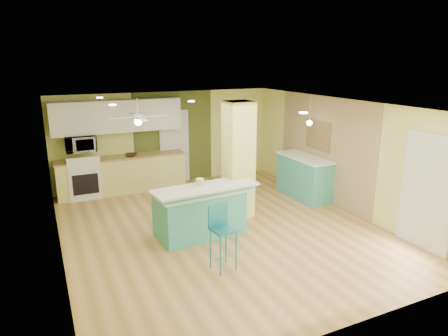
{
  "coord_description": "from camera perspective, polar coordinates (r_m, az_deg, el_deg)",
  "views": [
    {
      "loc": [
        -3.13,
        -6.82,
        3.33
      ],
      "look_at": [
        0.27,
        0.4,
        1.15
      ],
      "focal_mm": 32.0,
      "sensor_mm": 36.0,
      "label": 1
    }
  ],
  "objects": [
    {
      "name": "wall_right",
      "position": [
        9.41,
        16.36,
        1.9
      ],
      "size": [
        0.01,
        7.0,
        2.5
      ],
      "primitive_type": "cube",
      "color": "#D9DC76",
      "rests_on": "floor"
    },
    {
      "name": "stove",
      "position": [
        10.45,
        -19.36,
        -1.53
      ],
      "size": [
        0.76,
        0.66,
        1.08
      ],
      "color": "white",
      "rests_on": "floor"
    },
    {
      "name": "microwave",
      "position": [
        10.25,
        -19.81,
        3.26
      ],
      "size": [
        0.7,
        0.48,
        0.39
      ],
      "primitive_type": "imported",
      "color": "white",
      "rests_on": "wall_back"
    },
    {
      "name": "wall_back",
      "position": [
        10.99,
        -8.2,
        4.24
      ],
      "size": [
        6.0,
        0.01,
        2.5
      ],
      "primitive_type": "cube",
      "color": "#D9DC76",
      "rests_on": "floor"
    },
    {
      "name": "upper_cabinets",
      "position": [
        10.4,
        -14.94,
        7.17
      ],
      "size": [
        3.2,
        0.34,
        0.8
      ],
      "primitive_type": "cube",
      "color": "silver",
      "rests_on": "wall_back"
    },
    {
      "name": "wall_left",
      "position": [
        7.13,
        -23.05,
        -2.91
      ],
      "size": [
        0.01,
        7.0,
        2.5
      ],
      "primitive_type": "cube",
      "color": "#D9DC76",
      "rests_on": "floor"
    },
    {
      "name": "pendant_lamp",
      "position": [
        9.64,
        12.1,
        6.34
      ],
      "size": [
        0.14,
        0.14,
        0.69
      ],
      "color": "white",
      "rests_on": "ceiling"
    },
    {
      "name": "column",
      "position": [
        8.5,
        2.06,
        1.13
      ],
      "size": [
        0.55,
        0.55,
        2.5
      ],
      "primitive_type": "cube",
      "color": "#D4DC65",
      "rests_on": "floor"
    },
    {
      "name": "fruit_bowl",
      "position": [
        10.41,
        -13.14,
        1.83
      ],
      "size": [
        0.39,
        0.39,
        0.07
      ],
      "primitive_type": "imported",
      "rotation": [
        0.0,
        0.0,
        -0.4
      ],
      "color": "#3D2218",
      "rests_on": "kitchen_run"
    },
    {
      "name": "peninsula",
      "position": [
        7.77,
        -3.42,
        -6.17
      ],
      "size": [
        2.01,
        1.2,
        1.06
      ],
      "rotation": [
        0.0,
        0.0,
        0.08
      ],
      "color": "teal",
      "rests_on": "floor"
    },
    {
      "name": "kitchen_run",
      "position": [
        10.58,
        -14.28,
        -0.85
      ],
      "size": [
        3.25,
        0.63,
        0.94
      ],
      "color": "#D5CF6F",
      "rests_on": "floor"
    },
    {
      "name": "bar_stool",
      "position": [
        6.49,
        -0.45,
        -8.33
      ],
      "size": [
        0.4,
        0.4,
        1.09
      ],
      "rotation": [
        0.0,
        0.0,
        0.14
      ],
      "color": "#1C6C7F",
      "rests_on": "floor"
    },
    {
      "name": "ceiling",
      "position": [
        7.55,
        -0.54,
        9.03
      ],
      "size": [
        6.0,
        7.0,
        0.01
      ],
      "primitive_type": "cube",
      "color": "white",
      "rests_on": "wall_back"
    },
    {
      "name": "ceiling_fan",
      "position": [
        9.14,
        -12.21,
        7.09
      ],
      "size": [
        1.41,
        1.41,
        0.61
      ],
      "color": "silver",
      "rests_on": "ceiling"
    },
    {
      "name": "wall_decor",
      "position": [
        9.92,
        13.28,
        4.56
      ],
      "size": [
        0.03,
        0.9,
        0.7
      ],
      "primitive_type": "cube",
      "color": "brown",
      "rests_on": "wood_panel"
    },
    {
      "name": "canister",
      "position": [
        7.81,
        -3.45,
        -2.09
      ],
      "size": [
        0.16,
        0.16,
        0.16
      ],
      "primitive_type": "cylinder",
      "color": "yellow",
      "rests_on": "peninsula"
    },
    {
      "name": "interior_door",
      "position": [
        11.06,
        -7.09,
        3.02
      ],
      "size": [
        0.82,
        0.05,
        2.0
      ],
      "primitive_type": "cube",
      "color": "silver",
      "rests_on": "floor"
    },
    {
      "name": "side_counter",
      "position": [
        10.08,
        11.39,
        -1.21
      ],
      "size": [
        0.68,
        1.6,
        1.03
      ],
      "color": "teal",
      "rests_on": "floor"
    },
    {
      "name": "olive_accent",
      "position": [
        11.03,
        -7.18,
        4.32
      ],
      "size": [
        2.2,
        0.02,
        2.5
      ],
      "primitive_type": "cube",
      "color": "#485221",
      "rests_on": "floor"
    },
    {
      "name": "floor",
      "position": [
        8.21,
        -0.5,
        -8.65
      ],
      "size": [
        6.0,
        7.0,
        0.01
      ],
      "primitive_type": "cube",
      "color": "olive",
      "rests_on": "ground"
    },
    {
      "name": "wall_front",
      "position": [
        5.01,
        16.73,
        -9.9
      ],
      "size": [
        6.0,
        0.01,
        2.5
      ],
      "primitive_type": "cube",
      "color": "#D9DC76",
      "rests_on": "floor"
    },
    {
      "name": "french_door",
      "position": [
        7.93,
        27.01,
        -3.13
      ],
      "size": [
        0.04,
        1.08,
        2.1
      ],
      "primitive_type": "cube",
      "color": "silver",
      "rests_on": "floor"
    },
    {
      "name": "wood_panel",
      "position": [
        9.84,
        14.0,
        2.64
      ],
      "size": [
        0.02,
        3.4,
        2.5
      ],
      "primitive_type": "cube",
      "color": "#927853",
      "rests_on": "floor"
    }
  ]
}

